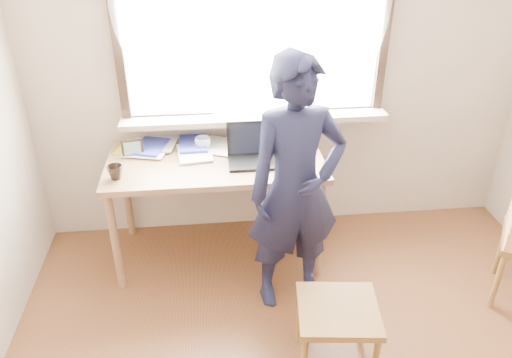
{
  "coord_description": "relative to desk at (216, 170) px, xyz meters",
  "views": [
    {
      "loc": [
        -0.54,
        -1.31,
        2.28
      ],
      "look_at": [
        -0.3,
        0.95,
        0.99
      ],
      "focal_mm": 35.0,
      "sensor_mm": 36.0,
      "label": 1
    }
  ],
  "objects": [
    {
      "name": "picture_frame",
      "position": [
        -0.54,
        0.1,
        0.13
      ],
      "size": [
        0.14,
        0.03,
        0.11
      ],
      "color": "black",
      "rests_on": "desk"
    },
    {
      "name": "mug_dark",
      "position": [
        -0.62,
        -0.2,
        0.12
      ],
      "size": [
        0.1,
        0.1,
        0.09
      ],
      "primitive_type": "imported",
      "rotation": [
        0.0,
        0.0,
        0.01
      ],
      "color": "black",
      "rests_on": "desk"
    },
    {
      "name": "book_b",
      "position": [
        0.47,
        0.28,
        0.09
      ],
      "size": [
        0.29,
        0.31,
        0.02
      ],
      "primitive_type": "imported",
      "rotation": [
        0.0,
        0.0,
        -0.67
      ],
      "color": "white",
      "rests_on": "desk"
    },
    {
      "name": "mouse",
      "position": [
        0.43,
        -0.1,
        0.1
      ],
      "size": [
        0.1,
        0.07,
        0.04
      ],
      "primitive_type": "ellipsoid",
      "color": "black",
      "rests_on": "desk"
    },
    {
      "name": "desk",
      "position": [
        0.0,
        0.0,
        0.0
      ],
      "size": [
        1.42,
        0.71,
        0.76
      ],
      "color": "olive",
      "rests_on": "ground"
    },
    {
      "name": "work_chair",
      "position": [
        0.58,
        -1.09,
        -0.33
      ],
      "size": [
        0.46,
        0.44,
        0.43
      ],
      "color": "brown",
      "rests_on": "ground"
    },
    {
      "name": "book_a",
      "position": [
        -0.46,
        0.26,
        0.09
      ],
      "size": [
        0.24,
        0.3,
        0.02
      ],
      "primitive_type": "imported",
      "rotation": [
        0.0,
        0.0,
        -0.19
      ],
      "color": "white",
      "rests_on": "desk"
    },
    {
      "name": "person",
      "position": [
        0.45,
        -0.49,
        0.11
      ],
      "size": [
        0.64,
        0.48,
        1.6
      ],
      "primitive_type": "imported",
      "rotation": [
        0.0,
        0.0,
        0.17
      ],
      "color": "black",
      "rests_on": "ground"
    },
    {
      "name": "desk_clutter",
      "position": [
        -0.39,
        0.16,
        0.09
      ],
      "size": [
        0.7,
        0.53,
        0.04
      ],
      "color": "white",
      "rests_on": "desk"
    },
    {
      "name": "laptop",
      "position": [
        0.25,
        -0.03,
        0.13
      ],
      "size": [
        0.34,
        0.28,
        0.23
      ],
      "color": "black",
      "rests_on": "desk"
    },
    {
      "name": "mug_white",
      "position": [
        -0.08,
        0.16,
        0.12
      ],
      "size": [
        0.14,
        0.14,
        0.09
      ],
      "primitive_type": "imported",
      "rotation": [
        0.0,
        0.0,
        0.45
      ],
      "color": "white",
      "rests_on": "desk"
    },
    {
      "name": "room_shell",
      "position": [
        0.47,
        -1.43,
        0.95
      ],
      "size": [
        3.52,
        4.02,
        2.61
      ],
      "color": "#B5A692",
      "rests_on": "ground"
    }
  ]
}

